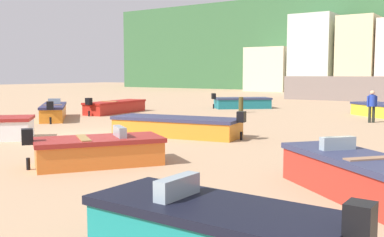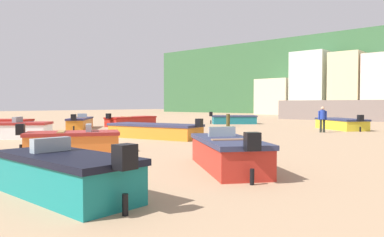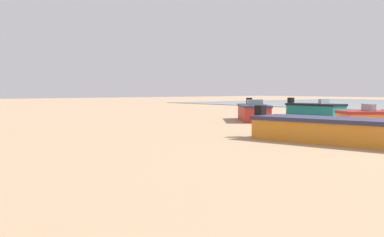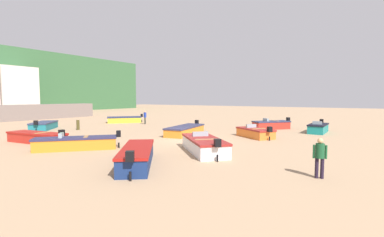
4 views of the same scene
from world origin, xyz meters
name	(u,v)px [view 2 (image 2 of 4)]	position (x,y,z in m)	size (l,w,h in m)	color
ground_plane	(93,138)	(0.00, 0.00, 0.00)	(160.00, 160.00, 0.00)	tan
harbor_pier	(359,110)	(4.39, 30.00, 1.10)	(17.49, 2.40, 2.20)	slate
townhouse_left	(279,97)	(-14.01, 47.42, 3.03)	(5.97, 6.84, 6.06)	beige
townhouse_centre_left	(312,84)	(-7.83, 46.76, 5.06)	(5.48, 5.52, 10.12)	beige
townhouse_centre	(348,84)	(-2.14, 46.57, 4.76)	(4.45, 5.14, 9.51)	#C9BC8C
townhouse_centre_right	(384,85)	(2.80, 46.85, 4.46)	(4.82, 5.70, 8.92)	beige
boat_orange_0	(80,123)	(-6.91, 3.63, 0.41)	(4.38, 4.11, 1.11)	orange
boat_teal_1	(66,175)	(10.20, -7.52, 0.43)	(3.60, 1.40, 1.14)	#157774
boat_teal_2	(234,120)	(-2.14, 16.19, 0.39)	(3.97, 3.89, 1.08)	#1A6A76
boat_red_3	(228,153)	(10.77, -3.02, 0.44)	(3.80, 3.47, 1.16)	red
boat_red_4	(131,121)	(-6.87, 8.32, 0.38)	(2.02, 5.20, 1.07)	#B3241B
boat_yellow_5	(341,124)	(7.65, 15.07, 0.39)	(4.34, 4.04, 1.09)	gold
boat_white_6	(1,130)	(-3.23, -3.33, 0.43)	(4.53, 4.64, 1.16)	white
boat_orange_7	(73,141)	(4.20, -3.74, 0.39)	(3.19, 3.67, 1.06)	orange
boat_orange_8	(155,131)	(2.57, 2.01, 0.38)	(5.47, 2.53, 1.07)	orange
mooring_post_near_water	(228,120)	(-0.48, 12.94, 0.49)	(0.29, 0.29, 0.98)	#423B1B
beach_walker_foreground	(322,117)	(7.71, 11.54, 0.95)	(0.48, 0.48, 1.62)	black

